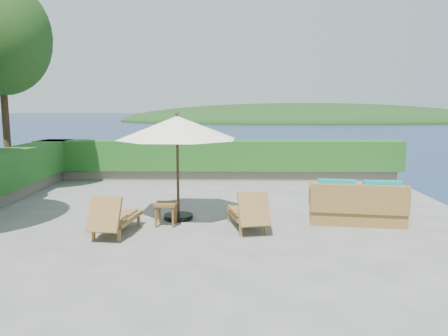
{
  "coord_description": "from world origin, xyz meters",
  "views": [
    {
      "loc": [
        0.51,
        -9.2,
        2.55
      ],
      "look_at": [
        0.3,
        0.8,
        1.1
      ],
      "focal_mm": 35.0,
      "sensor_mm": 36.0,
      "label": 1
    }
  ],
  "objects_px": {
    "patio_umbrella": "(177,129)",
    "wicker_loveseat": "(356,205)",
    "lounge_right": "(248,212)",
    "side_table": "(166,207)",
    "lounge_left": "(114,217)"
  },
  "relations": [
    {
      "from": "patio_umbrella",
      "to": "wicker_loveseat",
      "type": "bearing_deg",
      "value": -3.16
    },
    {
      "from": "lounge_right",
      "to": "side_table",
      "type": "bearing_deg",
      "value": 159.12
    },
    {
      "from": "lounge_left",
      "to": "side_table",
      "type": "bearing_deg",
      "value": 44.8
    },
    {
      "from": "patio_umbrella",
      "to": "side_table",
      "type": "distance_m",
      "value": 1.73
    },
    {
      "from": "lounge_right",
      "to": "side_table",
      "type": "distance_m",
      "value": 1.76
    },
    {
      "from": "patio_umbrella",
      "to": "lounge_right",
      "type": "distance_m",
      "value": 2.41
    },
    {
      "from": "lounge_left",
      "to": "patio_umbrella",
      "type": "bearing_deg",
      "value": 55.23
    },
    {
      "from": "lounge_left",
      "to": "lounge_right",
      "type": "distance_m",
      "value": 2.69
    },
    {
      "from": "lounge_left",
      "to": "wicker_loveseat",
      "type": "xyz_separation_m",
      "value": [
        5.03,
        1.02,
        0.03
      ]
    },
    {
      "from": "lounge_right",
      "to": "wicker_loveseat",
      "type": "relative_size",
      "value": 0.74
    },
    {
      "from": "lounge_left",
      "to": "side_table",
      "type": "xyz_separation_m",
      "value": [
        0.91,
        0.71,
        0.05
      ]
    },
    {
      "from": "lounge_left",
      "to": "side_table",
      "type": "distance_m",
      "value": 1.16
    },
    {
      "from": "lounge_left",
      "to": "wicker_loveseat",
      "type": "relative_size",
      "value": 0.71
    },
    {
      "from": "lounge_left",
      "to": "lounge_right",
      "type": "xyz_separation_m",
      "value": [
        2.65,
        0.44,
        0.0
      ]
    },
    {
      "from": "patio_umbrella",
      "to": "lounge_right",
      "type": "xyz_separation_m",
      "value": [
        1.54,
        -0.8,
        -1.67
      ]
    }
  ]
}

